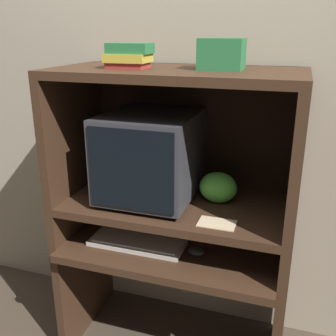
{
  "coord_description": "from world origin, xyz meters",
  "views": [
    {
      "loc": [
        0.48,
        -1.31,
        1.55
      ],
      "look_at": [
        -0.04,
        0.26,
        0.97
      ],
      "focal_mm": 42.0,
      "sensor_mm": 36.0,
      "label": 1
    }
  ],
  "objects_px": {
    "storage_box": "(222,54)",
    "crt_monitor": "(150,155)",
    "keyboard": "(137,242)",
    "book_stack": "(129,56)",
    "snack_bag": "(218,187)",
    "mouse": "(196,252)"
  },
  "relations": [
    {
      "from": "storage_box",
      "to": "crt_monitor",
      "type": "bearing_deg",
      "value": -178.12
    },
    {
      "from": "keyboard",
      "to": "book_stack",
      "type": "xyz_separation_m",
      "value": [
        -0.04,
        0.05,
        0.83
      ]
    },
    {
      "from": "snack_bag",
      "to": "book_stack",
      "type": "distance_m",
      "value": 0.69
    },
    {
      "from": "crt_monitor",
      "to": "mouse",
      "type": "xyz_separation_m",
      "value": [
        0.25,
        -0.11,
        -0.39
      ]
    },
    {
      "from": "crt_monitor",
      "to": "snack_bag",
      "type": "relative_size",
      "value": 2.67
    },
    {
      "from": "keyboard",
      "to": "mouse",
      "type": "bearing_deg",
      "value": 0.32
    },
    {
      "from": "keyboard",
      "to": "book_stack",
      "type": "distance_m",
      "value": 0.83
    },
    {
      "from": "crt_monitor",
      "to": "book_stack",
      "type": "xyz_separation_m",
      "value": [
        -0.06,
        -0.06,
        0.44
      ]
    },
    {
      "from": "snack_bag",
      "to": "storage_box",
      "type": "distance_m",
      "value": 0.58
    },
    {
      "from": "book_stack",
      "to": "storage_box",
      "type": "bearing_deg",
      "value": 10.56
    },
    {
      "from": "mouse",
      "to": "book_stack",
      "type": "height_order",
      "value": "book_stack"
    },
    {
      "from": "book_stack",
      "to": "mouse",
      "type": "bearing_deg",
      "value": -9.14
    },
    {
      "from": "keyboard",
      "to": "book_stack",
      "type": "relative_size",
      "value": 2.4
    },
    {
      "from": "mouse",
      "to": "book_stack",
      "type": "distance_m",
      "value": 0.88
    },
    {
      "from": "crt_monitor",
      "to": "storage_box",
      "type": "relative_size",
      "value": 2.66
    },
    {
      "from": "book_stack",
      "to": "storage_box",
      "type": "xyz_separation_m",
      "value": [
        0.37,
        0.07,
        0.01
      ]
    },
    {
      "from": "crt_monitor",
      "to": "keyboard",
      "type": "relative_size",
      "value": 1.04
    },
    {
      "from": "mouse",
      "to": "book_stack",
      "type": "bearing_deg",
      "value": 170.86
    },
    {
      "from": "mouse",
      "to": "storage_box",
      "type": "bearing_deg",
      "value": 66.58
    },
    {
      "from": "crt_monitor",
      "to": "storage_box",
      "type": "xyz_separation_m",
      "value": [
        0.3,
        0.01,
        0.45
      ]
    },
    {
      "from": "mouse",
      "to": "snack_bag",
      "type": "height_order",
      "value": "snack_bag"
    },
    {
      "from": "crt_monitor",
      "to": "snack_bag",
      "type": "bearing_deg",
      "value": 8.27
    }
  ]
}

